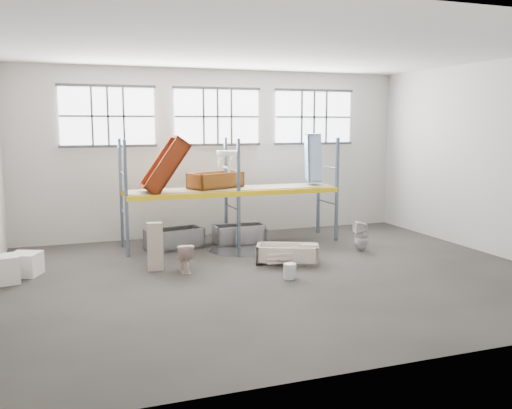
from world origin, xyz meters
name	(u,v)px	position (x,y,z in m)	size (l,w,h in m)	color
floor	(278,276)	(0.00, 0.00, -0.05)	(12.00, 10.00, 0.10)	#423D39
ceiling	(280,45)	(0.00, 0.00, 5.05)	(12.00, 10.00, 0.10)	silver
wall_back	(217,153)	(0.00, 5.05, 2.50)	(12.00, 0.10, 5.00)	#BCB8AF
wall_front	(419,190)	(0.00, -5.05, 2.50)	(12.00, 0.10, 5.00)	#B9B6AC
wall_right	(497,159)	(6.05, 0.00, 2.50)	(0.10, 10.00, 5.00)	#A3A096
window_left	(108,116)	(-3.20, 4.94, 3.60)	(2.60, 0.04, 1.60)	white
window_mid	(217,117)	(0.00, 4.94, 3.60)	(2.60, 0.04, 1.60)	white
window_right	(314,117)	(3.20, 4.94, 3.60)	(2.60, 0.04, 1.60)	white
rack_upright_la	(126,199)	(-3.00, 2.90, 1.50)	(0.08, 0.08, 3.00)	slate
rack_upright_lb	(121,193)	(-3.00, 4.10, 1.50)	(0.08, 0.08, 3.00)	slate
rack_upright_ma	(239,194)	(0.00, 2.90, 1.50)	(0.08, 0.08, 3.00)	slate
rack_upright_mb	(226,189)	(0.00, 4.10, 1.50)	(0.08, 0.08, 3.00)	slate
rack_upright_ra	(337,189)	(3.00, 2.90, 1.50)	(0.08, 0.08, 3.00)	slate
rack_upright_rb	(319,185)	(3.00, 4.10, 1.50)	(0.08, 0.08, 3.00)	slate
rack_beam_front	(239,194)	(0.00, 2.90, 1.50)	(6.00, 0.10, 0.14)	yellow
rack_beam_back	(226,189)	(0.00, 4.10, 1.50)	(6.00, 0.10, 0.14)	yellow
shelf_deck	(232,189)	(0.00, 3.50, 1.58)	(5.90, 1.10, 0.03)	gray
wet_patch	(241,249)	(0.00, 2.70, 0.00)	(1.80, 1.80, 0.00)	black
bathtub_beige	(288,254)	(0.62, 0.92, 0.22)	(1.51, 0.71, 0.44)	beige
cistern_spare	(309,253)	(1.07, 0.63, 0.28)	(0.43, 0.20, 0.41)	beige
sink_in_tub	(283,260)	(0.39, 0.63, 0.16)	(0.42, 0.42, 0.15)	beige
toilet_beige	(185,257)	(-1.94, 0.99, 0.33)	(0.37, 0.65, 0.66)	beige
cistern_tall	(155,246)	(-2.56, 1.33, 0.56)	(0.36, 0.24, 1.12)	#C5B1A0
toilet_white	(361,236)	(3.00, 1.48, 0.40)	(0.36, 0.37, 0.81)	silver
steel_tub_left	(174,239)	(-1.69, 3.39, 0.28)	(1.53, 0.71, 0.56)	#9A9CA1
steel_tub_right	(239,234)	(0.20, 3.51, 0.26)	(1.44, 0.67, 0.53)	#A8AAB1
rust_tub_flat	(216,180)	(-0.44, 3.62, 1.82)	(1.53, 0.72, 0.43)	brown
rust_tub_tilted	(165,165)	(-1.92, 3.28, 2.29)	(1.62, 0.76, 0.46)	maroon
sink_on_shelf	(229,171)	(-0.15, 3.30, 2.09)	(0.69, 0.53, 0.61)	white
blue_tub_upright	(313,158)	(2.53, 3.55, 2.40)	(1.42, 0.66, 0.40)	#8FAEE0
bucket	(290,271)	(0.11, -0.38, 0.17)	(0.28, 0.28, 0.33)	silver
carton_near	(0,270)	(-5.87, 1.33, 0.30)	(0.70, 0.60, 0.60)	white
carton_far	(25,264)	(-5.40, 1.88, 0.26)	(0.62, 0.62, 0.51)	silver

